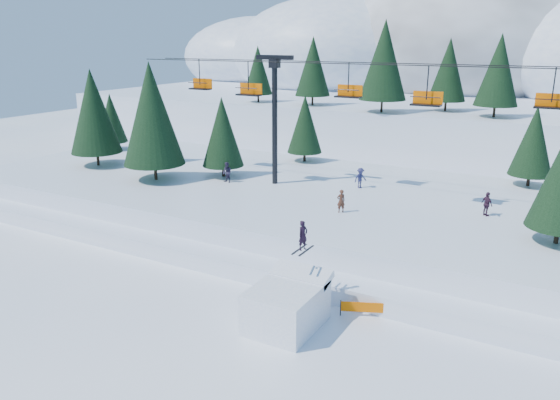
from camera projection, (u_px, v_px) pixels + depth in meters
The scene contains 10 objects.
ground at pixel (253, 338), 26.57m from camera, with size 160.00×160.00×0.00m, color white.
mid_shelf at pixel (378, 214), 41.29m from camera, with size 70.00×22.00×2.50m, color white.
berm at pixel (322, 269), 33.11m from camera, with size 70.00×6.00×1.10m, color white.
mountain_ridge at pixel (466, 67), 87.63m from camera, with size 119.00×60.98×26.46m.
jump_kicker at pixel (287, 304), 27.41m from camera, with size 3.18×4.39×5.18m.
chairlift at pixel (404, 108), 38.36m from camera, with size 46.00×3.21×10.28m.
conifer_stand at pixel (393, 139), 39.45m from camera, with size 64.01×17.42×9.80m.
distant_skiers at pixel (338, 184), 41.74m from camera, with size 21.28×7.62×1.71m.
banner_near at pixel (368, 308), 28.43m from camera, with size 2.64×1.15×0.90m.
banner_far at pixel (451, 320), 27.14m from camera, with size 2.84×0.37×0.90m.
Camera 1 is at (12.62, -19.93, 14.02)m, focal length 35.00 mm.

